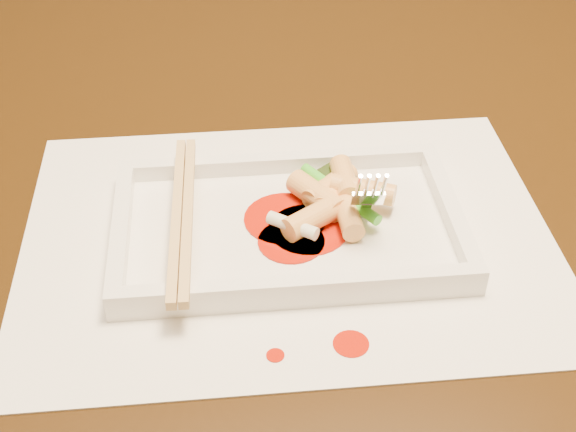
{
  "coord_description": "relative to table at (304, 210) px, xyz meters",
  "views": [
    {
      "loc": [
        -0.08,
        -0.62,
        1.14
      ],
      "look_at": [
        -0.03,
        -0.16,
        0.77
      ],
      "focal_mm": 50.0,
      "sensor_mm": 36.0,
      "label": 1
    }
  ],
  "objects": [
    {
      "name": "rice_cake_3",
      "position": [
        -0.01,
        -0.14,
        0.12
      ],
      "size": [
        0.04,
        0.05,
        0.02
      ],
      "primitive_type": "cylinder",
      "rotation": [
        1.57,
        0.0,
        0.59
      ],
      "color": "#F9CB74",
      "rests_on": "plate_base"
    },
    {
      "name": "sauce_blob_2",
      "position": [
        -0.02,
        -0.16,
        0.11
      ],
      "size": [
        0.06,
        0.06,
        0.0
      ],
      "primitive_type": "cylinder",
      "color": "red",
      "rests_on": "plate_base"
    },
    {
      "name": "rice_cake_5",
      "position": [
        0.02,
        -0.12,
        0.13
      ],
      "size": [
        0.02,
        0.04,
        0.02
      ],
      "primitive_type": "cylinder",
      "rotation": [
        1.57,
        0.0,
        0.01
      ],
      "color": "#F9CB74",
      "rests_on": "plate_base"
    },
    {
      "name": "sauce_blob_0",
      "position": [
        -0.03,
        -0.18,
        0.11
      ],
      "size": [
        0.05,
        0.05,
        0.0
      ],
      "primitive_type": "cylinder",
      "color": "red",
      "rests_on": "plate_base"
    },
    {
      "name": "scallion_white",
      "position": [
        -0.03,
        -0.17,
        0.12
      ],
      "size": [
        0.04,
        0.03,
        0.01
      ],
      "primitive_type": "cylinder",
      "rotation": [
        1.57,
        0.0,
        0.94
      ],
      "color": "#EAEACC",
      "rests_on": "plate_base"
    },
    {
      "name": "sauce_splatter_a",
      "position": [
        -0.0,
        -0.27,
        0.1
      ],
      "size": [
        0.02,
        0.02,
        0.0
      ],
      "primitive_type": "cylinder",
      "color": "red",
      "rests_on": "placemat"
    },
    {
      "name": "rice_cake_1",
      "position": [
        0.01,
        -0.16,
        0.12
      ],
      "size": [
        0.02,
        0.05,
        0.02
      ],
      "primitive_type": "cylinder",
      "rotation": [
        1.57,
        0.0,
        0.04
      ],
      "color": "#F9CB74",
      "rests_on": "plate_base"
    },
    {
      "name": "table",
      "position": [
        0.0,
        0.0,
        0.0
      ],
      "size": [
        1.4,
        0.9,
        0.75
      ],
      "color": "black",
      "rests_on": "ground"
    },
    {
      "name": "plate_rim_far",
      "position": [
        -0.03,
        -0.08,
        0.12
      ],
      "size": [
        0.26,
        0.01,
        0.01
      ],
      "primitive_type": "cube",
      "color": "white",
      "rests_on": "plate_base"
    },
    {
      "name": "sauce_splatter_b",
      "position": [
        -0.05,
        -0.28,
        0.1
      ],
      "size": [
        0.01,
        0.01,
        0.0
      ],
      "primitive_type": "cylinder",
      "color": "red",
      "rests_on": "placemat"
    },
    {
      "name": "plate_rim_left",
      "position": [
        -0.16,
        -0.16,
        0.12
      ],
      "size": [
        0.01,
        0.14,
        0.01
      ],
      "primitive_type": "cube",
      "color": "white",
      "rests_on": "plate_base"
    },
    {
      "name": "sauce_blob_1",
      "position": [
        -0.03,
        -0.15,
        0.11
      ],
      "size": [
        0.06,
        0.06,
        0.0
      ],
      "primitive_type": "cylinder",
      "color": "red",
      "rests_on": "plate_base"
    },
    {
      "name": "rice_cake_2",
      "position": [
        0.03,
        -0.14,
        0.13
      ],
      "size": [
        0.05,
        0.04,
        0.02
      ],
      "primitive_type": "cylinder",
      "rotation": [
        1.57,
        0.0,
        1.16
      ],
      "color": "#F9CB74",
      "rests_on": "plate_base"
    },
    {
      "name": "chopstick_b",
      "position": [
        -0.11,
        -0.16,
        0.13
      ],
      "size": [
        0.01,
        0.19,
        0.01
      ],
      "primitive_type": "cube",
      "rotation": [
        0.0,
        0.0,
        -0.03
      ],
      "color": "tan",
      "rests_on": "plate_rim_near"
    },
    {
      "name": "chopstick_a",
      "position": [
        -0.11,
        -0.16,
        0.13
      ],
      "size": [
        0.01,
        0.19,
        0.01
      ],
      "primitive_type": "cube",
      "rotation": [
        0.0,
        0.0,
        -0.03
      ],
      "color": "tan",
      "rests_on": "plate_rim_near"
    },
    {
      "name": "veg_piece",
      "position": [
        0.0,
        -0.12,
        0.12
      ],
      "size": [
        0.05,
        0.05,
        0.01
      ],
      "primitive_type": "cube",
      "rotation": [
        0.0,
        0.0,
        0.66
      ],
      "color": "black",
      "rests_on": "plate_base"
    },
    {
      "name": "scallion_green",
      "position": [
        0.01,
        -0.14,
        0.12
      ],
      "size": [
        0.05,
        0.08,
        0.01
      ],
      "primitive_type": "cylinder",
      "rotation": [
        1.57,
        0.0,
        0.57
      ],
      "color": "green",
      "rests_on": "plate_base"
    },
    {
      "name": "plate_rim_near",
      "position": [
        -0.03,
        -0.23,
        0.12
      ],
      "size": [
        0.26,
        0.01,
        0.01
      ],
      "primitive_type": "cube",
      "color": "white",
      "rests_on": "plate_base"
    },
    {
      "name": "rice_cake_6",
      "position": [
        -0.01,
        -0.16,
        0.12
      ],
      "size": [
        0.05,
        0.04,
        0.02
      ],
      "primitive_type": "cylinder",
      "rotation": [
        1.57,
        0.0,
        2.16
      ],
      "color": "#F9CB74",
      "rests_on": "plate_base"
    },
    {
      "name": "placemat",
      "position": [
        -0.03,
        -0.16,
        0.1
      ],
      "size": [
        0.4,
        0.3,
        0.0
      ],
      "primitive_type": "cube",
      "color": "white",
      "rests_on": "table"
    },
    {
      "name": "plate_base",
      "position": [
        -0.03,
        -0.16,
        0.11
      ],
      "size": [
        0.26,
        0.16,
        0.01
      ],
      "primitive_type": "cube",
      "color": "white",
      "rests_on": "placemat"
    },
    {
      "name": "plate_rim_right",
      "position": [
        0.09,
        -0.16,
        0.12
      ],
      "size": [
        0.01,
        0.14,
        0.01
      ],
      "primitive_type": "cube",
      "color": "white",
      "rests_on": "plate_base"
    },
    {
      "name": "rice_cake_4",
      "position": [
        0.01,
        -0.13,
        0.12
      ],
      "size": [
        0.04,
        0.04,
        0.02
      ],
      "primitive_type": "cylinder",
      "rotation": [
        1.57,
        0.0,
        2.55
      ],
      "color": "#F9CB74",
      "rests_on": "plate_base"
    },
    {
      "name": "fork",
      "position": [
        0.04,
        -0.14,
        0.18
      ],
      "size": [
        0.09,
        0.1,
        0.14
      ],
      "primitive_type": null,
      "color": "silver",
      "rests_on": "plate_base"
    },
    {
      "name": "rice_cake_0",
      "position": [
        0.0,
        -0.12,
        0.12
      ],
      "size": [
        0.05,
        0.05,
        0.02
      ],
      "primitive_type": "cylinder",
      "rotation": [
        1.57,
        0.0,
        2.32
      ],
      "color": "#F9CB74",
      "rests_on": "plate_base"
    }
  ]
}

